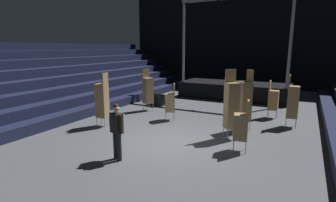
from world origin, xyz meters
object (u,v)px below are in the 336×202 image
(chair_stack_front_left, at_px, (244,101))
(equipment_road_case, at_px, (156,100))
(chair_stack_mid_right, at_px, (231,105))
(chair_stack_rear_centre, at_px, (273,99))
(chair_stack_mid_left, at_px, (148,90))
(chair_stack_front_right, at_px, (241,126))
(chair_stack_rear_right, at_px, (293,101))
(chair_stack_rear_left, at_px, (102,100))
(chair_stack_mid_centre, at_px, (170,102))
(man_with_tie, at_px, (117,129))
(stage_riser, at_px, (235,89))

(chair_stack_front_left, bearing_deg, equipment_road_case, 21.14)
(chair_stack_mid_right, distance_m, equipment_road_case, 6.60)
(chair_stack_rear_centre, bearing_deg, chair_stack_mid_left, -75.85)
(chair_stack_mid_left, height_order, equipment_road_case, chair_stack_mid_left)
(chair_stack_front_left, bearing_deg, chair_stack_front_right, 145.51)
(chair_stack_rear_right, height_order, chair_stack_rear_centre, chair_stack_rear_right)
(chair_stack_front_left, relative_size, equipment_road_case, 2.75)
(chair_stack_rear_left, distance_m, equipment_road_case, 4.81)
(chair_stack_front_right, distance_m, chair_stack_mid_left, 6.65)
(equipment_road_case, bearing_deg, chair_stack_mid_centre, -48.88)
(man_with_tie, bearing_deg, chair_stack_rear_centre, -96.46)
(chair_stack_rear_left, relative_size, equipment_road_case, 2.56)
(chair_stack_front_right, height_order, chair_stack_rear_right, chair_stack_rear_right)
(chair_stack_front_right, xyz_separation_m, chair_stack_mid_right, (-0.61, 1.08, 0.42))
(equipment_road_case, bearing_deg, chair_stack_front_right, -39.15)
(stage_riser, relative_size, chair_stack_rear_centre, 3.87)
(chair_stack_front_left, bearing_deg, chair_stack_rear_left, 67.58)
(stage_riser, distance_m, man_with_tie, 11.70)
(chair_stack_mid_centre, bearing_deg, stage_riser, -39.06)
(man_with_tie, relative_size, chair_stack_mid_right, 0.68)
(chair_stack_mid_centre, bearing_deg, chair_stack_mid_right, -139.99)
(stage_riser, distance_m, chair_stack_rear_centre, 5.23)
(stage_riser, distance_m, chair_stack_mid_right, 8.43)
(stage_riser, distance_m, chair_stack_mid_left, 6.67)
(chair_stack_rear_left, bearing_deg, man_with_tie, -142.28)
(chair_stack_front_left, distance_m, chair_stack_mid_left, 5.41)
(chair_stack_mid_centre, relative_size, equipment_road_case, 1.90)
(chair_stack_mid_right, xyz_separation_m, chair_stack_rear_centre, (1.03, 3.84, -0.38))
(chair_stack_rear_left, height_order, chair_stack_rear_centre, chair_stack_rear_left)
(chair_stack_rear_centre, relative_size, equipment_road_case, 1.99)
(chair_stack_front_left, distance_m, chair_stack_rear_left, 5.88)
(chair_stack_mid_right, bearing_deg, stage_riser, -115.66)
(stage_riser, bearing_deg, chair_stack_rear_left, -110.37)
(chair_stack_mid_right, bearing_deg, equipment_road_case, -73.38)
(stage_riser, xyz_separation_m, chair_stack_mid_right, (1.83, -8.21, 0.65))
(chair_stack_front_right, relative_size, chair_stack_mid_centre, 1.00)
(man_with_tie, bearing_deg, chair_stack_rear_left, -23.04)
(chair_stack_mid_left, bearing_deg, chair_stack_mid_centre, 86.88)
(chair_stack_front_left, relative_size, chair_stack_mid_centre, 1.45)
(equipment_road_case, bearing_deg, chair_stack_mid_left, -78.27)
(man_with_tie, height_order, chair_stack_front_left, chair_stack_front_left)
(stage_riser, xyz_separation_m, chair_stack_front_right, (2.44, -9.29, 0.23))
(chair_stack_front_right, height_order, chair_stack_mid_left, chair_stack_mid_left)
(chair_stack_front_right, distance_m, chair_stack_mid_right, 1.31)
(chair_stack_front_right, xyz_separation_m, chair_stack_rear_centre, (0.43, 4.93, 0.04))
(chair_stack_front_right, relative_size, chair_stack_rear_right, 0.77)
(stage_riser, distance_m, chair_stack_rear_right, 6.73)
(chair_stack_rear_right, xyz_separation_m, chair_stack_rear_centre, (-0.88, 1.20, -0.21))
(chair_stack_rear_right, bearing_deg, chair_stack_mid_right, -39.00)
(chair_stack_front_left, bearing_deg, man_with_tie, 105.50)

